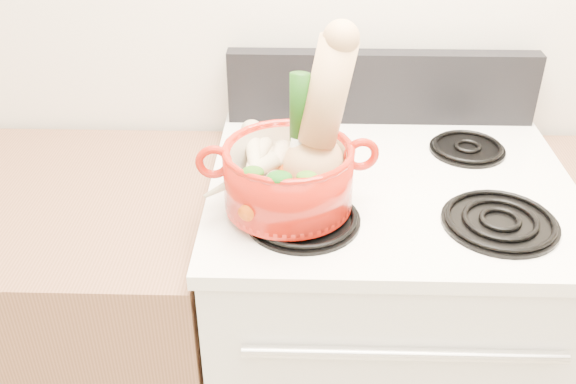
{
  "coord_description": "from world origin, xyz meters",
  "views": [
    {
      "loc": [
        -0.19,
        0.21,
        1.66
      ],
      "look_at": [
        -0.22,
        1.26,
        1.01
      ],
      "focal_mm": 40.0,
      "sensor_mm": 36.0,
      "label": 1
    }
  ],
  "objects_px": {
    "leek": "(299,131)",
    "squash": "(322,117)",
    "stove_body": "(375,345)",
    "dutch_oven": "(288,177)"
  },
  "relations": [
    {
      "from": "stove_body",
      "to": "dutch_oven",
      "type": "height_order",
      "value": "dutch_oven"
    },
    {
      "from": "dutch_oven",
      "to": "stove_body",
      "type": "bearing_deg",
      "value": 22.08
    },
    {
      "from": "stove_body",
      "to": "leek",
      "type": "bearing_deg",
      "value": -152.97
    },
    {
      "from": "stove_body",
      "to": "dutch_oven",
      "type": "distance_m",
      "value": 0.62
    },
    {
      "from": "dutch_oven",
      "to": "squash",
      "type": "relative_size",
      "value": 0.81
    },
    {
      "from": "stove_body",
      "to": "leek",
      "type": "relative_size",
      "value": 3.71
    },
    {
      "from": "dutch_oven",
      "to": "leek",
      "type": "distance_m",
      "value": 0.09
    },
    {
      "from": "dutch_oven",
      "to": "leek",
      "type": "relative_size",
      "value": 1.01
    },
    {
      "from": "stove_body",
      "to": "dutch_oven",
      "type": "relative_size",
      "value": 3.68
    },
    {
      "from": "leek",
      "to": "squash",
      "type": "bearing_deg",
      "value": 4.35
    }
  ]
}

